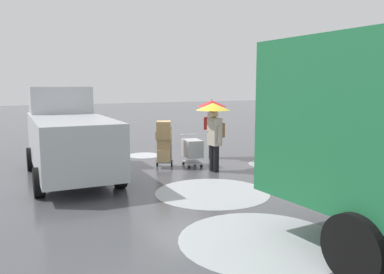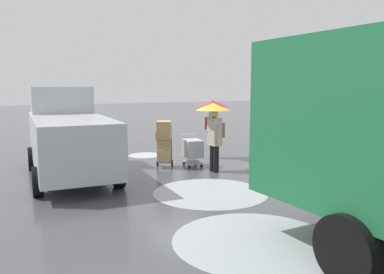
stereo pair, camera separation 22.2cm
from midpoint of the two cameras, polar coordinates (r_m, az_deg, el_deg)
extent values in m
plane|color=#4C4C51|center=(13.09, -0.10, -4.04)|extent=(90.00, 90.00, 0.00)
cylinder|color=#ADAFB5|center=(9.73, 3.36, -8.14)|extent=(2.84, 2.84, 0.01)
cylinder|color=silver|center=(14.86, -6.46, -2.67)|extent=(1.29, 1.29, 0.01)
cylinder|color=#999BA0|center=(13.40, 12.67, -3.94)|extent=(1.78, 1.78, 0.01)
cylinder|color=#ADAFB5|center=(6.97, 10.18, -14.76)|extent=(2.86, 2.86, 0.01)
cube|color=#B7BABF|center=(11.52, -16.94, -0.63)|extent=(2.18, 5.28, 1.40)
cube|color=#B7BABF|center=(13.30, -18.20, 5.23)|extent=(1.90, 1.48, 0.84)
cube|color=black|center=(14.07, -18.39, 2.04)|extent=(1.66, 0.13, 0.63)
cube|color=#232326|center=(14.24, -18.23, -2.15)|extent=(1.97, 0.24, 0.24)
cylinder|color=black|center=(13.14, -21.99, -2.96)|extent=(0.27, 0.73, 0.72)
cylinder|color=black|center=(13.35, -13.56, -2.46)|extent=(0.27, 0.73, 0.72)
cylinder|color=black|center=(9.98, -21.18, -6.14)|extent=(0.27, 0.73, 0.72)
cylinder|color=black|center=(10.26, -10.14, -5.37)|extent=(0.27, 0.73, 0.72)
cylinder|color=black|center=(5.80, 22.95, -14.92)|extent=(0.33, 0.97, 0.96)
cube|color=#B2B2B7|center=(12.68, 0.59, -1.67)|extent=(0.63, 0.83, 0.56)
cube|color=#B2B2B7|center=(12.76, 0.58, -3.70)|extent=(0.57, 0.75, 0.04)
cylinder|color=#B2B2B7|center=(13.02, 0.00, 0.36)|extent=(0.58, 0.13, 0.04)
sphere|color=black|center=(12.57, 1.92, -4.31)|extent=(0.10, 0.10, 0.10)
sphere|color=black|center=(12.44, 0.11, -4.43)|extent=(0.10, 0.10, 0.10)
sphere|color=black|center=(13.13, 1.03, -3.79)|extent=(0.10, 0.10, 0.10)
sphere|color=black|center=(13.00, -0.71, -3.90)|extent=(0.10, 0.10, 0.10)
cube|color=#515156|center=(12.56, -3.60, -3.56)|extent=(0.70, 0.75, 0.03)
cylinder|color=#515156|center=(12.75, -2.56, -0.87)|extent=(0.04, 0.04, 1.10)
cylinder|color=#515156|center=(12.77, -4.53, -0.87)|extent=(0.04, 0.04, 1.10)
cylinder|color=black|center=(12.86, -2.45, -3.80)|extent=(0.13, 0.20, 0.20)
cylinder|color=black|center=(12.89, -4.59, -3.80)|extent=(0.13, 0.20, 0.20)
cube|color=tan|center=(12.52, -3.61, -2.64)|extent=(0.63, 0.71, 0.38)
cube|color=tan|center=(12.46, -3.62, -1.03)|extent=(0.60, 0.62, 0.33)
cube|color=tan|center=(12.42, -3.64, 0.32)|extent=(0.69, 0.72, 0.26)
cube|color=tan|center=(12.39, -3.65, 1.63)|extent=(0.64, 0.69, 0.31)
cylinder|color=black|center=(14.25, 3.46, -1.42)|extent=(0.18, 0.18, 0.82)
cylinder|color=black|center=(14.05, 3.48, -1.55)|extent=(0.18, 0.18, 0.82)
cube|color=#B2A899|center=(14.05, 3.50, 1.86)|extent=(0.46, 0.52, 0.84)
sphere|color=brown|center=(14.00, 3.52, 4.06)|extent=(0.22, 0.22, 0.22)
cylinder|color=#B2A899|center=(14.31, 3.47, 1.76)|extent=(0.10, 0.10, 0.55)
cylinder|color=#B2A899|center=(13.85, 3.61, 2.69)|extent=(0.31, 0.23, 0.50)
cylinder|color=#333338|center=(13.91, 3.52, 3.37)|extent=(0.02, 0.02, 0.86)
cone|color=red|center=(13.89, 3.54, 4.94)|extent=(1.04, 1.04, 0.22)
sphere|color=#333338|center=(13.89, 3.54, 5.47)|extent=(0.04, 0.04, 0.04)
cube|color=maroon|center=(14.04, 2.68, 2.02)|extent=(0.28, 0.34, 0.44)
cylinder|color=black|center=(11.88, 4.09, -3.25)|extent=(0.18, 0.18, 0.82)
cylinder|color=black|center=(12.04, 3.58, -3.09)|extent=(0.18, 0.18, 0.82)
cube|color=#B2A899|center=(11.83, 3.87, 0.78)|extent=(0.29, 0.45, 0.84)
sphere|color=beige|center=(11.78, 3.89, 3.39)|extent=(0.22, 0.22, 0.22)
cylinder|color=#B2A899|center=(11.62, 4.54, 0.40)|extent=(0.10, 0.10, 0.55)
cylinder|color=#B2A899|center=(11.95, 3.34, 1.91)|extent=(0.30, 0.11, 0.50)
cylinder|color=#333338|center=(11.88, 3.63, 2.65)|extent=(0.02, 0.02, 0.86)
cone|color=yellow|center=(11.85, 3.64, 4.48)|extent=(1.04, 1.04, 0.22)
sphere|color=#333338|center=(11.85, 3.65, 5.11)|extent=(0.04, 0.04, 0.04)
cube|color=brown|center=(11.93, 4.68, 1.02)|extent=(0.17, 0.30, 0.44)
camera|label=1|loc=(0.11, -89.47, 0.07)|focal=36.26mm
camera|label=2|loc=(0.11, 90.53, -0.07)|focal=36.26mm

